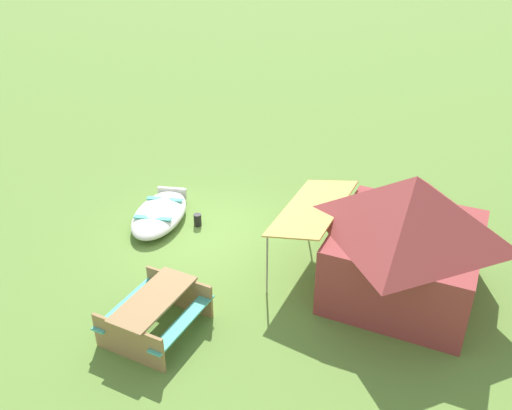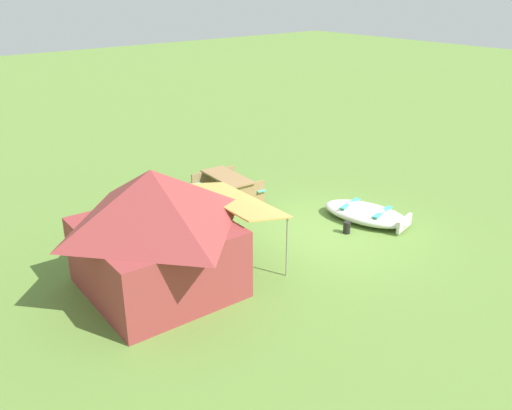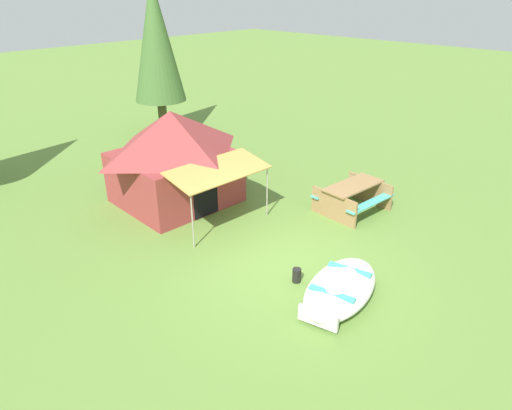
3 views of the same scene
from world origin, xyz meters
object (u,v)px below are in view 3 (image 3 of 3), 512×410
Objects in this scene: canvas_cabin_tent at (174,156)px; pine_tree_back_left at (156,40)px; beached_rowboat at (340,288)px; picnic_table at (353,195)px; cooler_box at (195,208)px; fuel_can at (297,275)px.

canvas_cabin_tent is 7.11m from pine_tree_back_left.
picnic_table is (3.40, 1.97, 0.26)m from beached_rowboat.
picnic_table reaches higher than cooler_box.
canvas_cabin_tent is at bearing 82.03° from fuel_can.
picnic_table is 10.08m from pine_tree_back_left.
fuel_can is (-0.69, -4.92, -1.18)m from canvas_cabin_tent.
picnic_table is 6.12× the size of fuel_can.
canvas_cabin_tent is (0.51, 5.86, 1.12)m from beached_rowboat.
fuel_can is at bearing -112.30° from pine_tree_back_left.
picnic_table is 0.31× the size of pine_tree_back_left.
fuel_can is at bearing -97.22° from cooler_box.
beached_rowboat is at bearing -109.84° from pine_tree_back_left.
cooler_box reaches higher than fuel_can.
fuel_can is (-0.49, -3.89, -0.03)m from cooler_box.
canvas_cabin_tent reaches higher than fuel_can.
pine_tree_back_left reaches higher than canvas_cabin_tent.
pine_tree_back_left is (4.16, 11.53, 3.37)m from beached_rowboat.
picnic_table is 4.16× the size of cooler_box.
cooler_box is (-3.08, 2.86, -0.29)m from picnic_table.
canvas_cabin_tent is at bearing 85.06° from beached_rowboat.
beached_rowboat reaches higher than cooler_box.
beached_rowboat is at bearing -79.11° from fuel_can.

